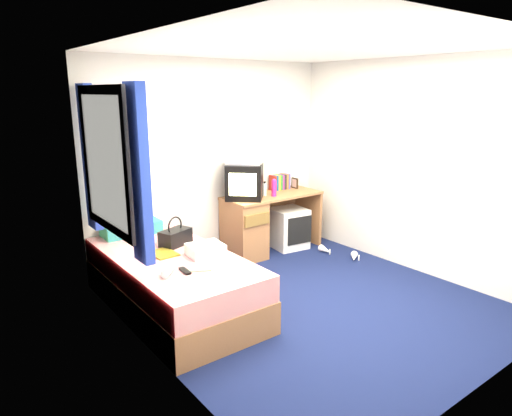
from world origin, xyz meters
TOP-DOWN VIEW (x-y plane):
  - ground at (0.00, 0.00)m, footprint 3.40×3.40m
  - room_shell at (0.00, 0.00)m, footprint 3.40×3.40m
  - bed at (-1.10, 0.70)m, footprint 1.01×2.00m
  - pillow at (-1.14, 1.59)m, footprint 0.61×0.40m
  - desk at (0.43, 1.44)m, footprint 1.30×0.55m
  - storage_cube at (0.95, 1.38)m, footprint 0.48×0.48m
  - crt_tv at (0.28, 1.44)m, footprint 0.59×0.59m
  - vcr at (0.28, 1.44)m, footprint 0.50×0.51m
  - book_row at (0.97, 1.60)m, footprint 0.27×0.13m
  - picture_frame at (1.19, 1.53)m, footprint 0.03×0.12m
  - pink_water_bottle at (0.65, 1.32)m, footprint 0.07×0.07m
  - aerosol_can at (0.58, 1.43)m, footprint 0.05×0.05m
  - handbag at (-0.93, 0.94)m, footprint 0.36×0.27m
  - towel at (-0.85, 0.51)m, footprint 0.34×0.30m
  - magazine at (-1.15, 0.77)m, footprint 0.22×0.29m
  - water_bottle at (-1.33, 0.30)m, footprint 0.19×0.19m
  - colour_swatch_fan at (-1.10, 0.21)m, footprint 0.22×0.16m
  - remote_control at (-1.20, 0.26)m, footprint 0.07×0.16m
  - window_assembly at (-1.55, 0.90)m, footprint 0.11×1.42m
  - white_heels at (1.22, 0.70)m, footprint 0.27×0.61m

SIDE VIEW (x-z plane):
  - ground at x=0.00m, z-range 0.00..0.00m
  - white_heels at x=1.22m, z-range -0.01..0.09m
  - storage_cube at x=0.95m, z-range 0.00..0.53m
  - bed at x=-1.10m, z-range 0.00..0.54m
  - desk at x=0.43m, z-range 0.03..0.78m
  - colour_swatch_fan at x=-1.10m, z-range 0.54..0.55m
  - magazine at x=-1.15m, z-range 0.54..0.55m
  - remote_control at x=-1.20m, z-range 0.54..0.56m
  - water_bottle at x=-1.33m, z-range 0.54..0.61m
  - towel at x=-0.85m, z-range 0.54..0.65m
  - pillow at x=-1.14m, z-range 0.54..0.67m
  - handbag at x=-0.93m, z-range 0.48..0.77m
  - picture_frame at x=1.19m, z-range 0.75..0.89m
  - aerosol_can at x=0.58m, z-range 0.75..0.91m
  - pink_water_bottle at x=0.65m, z-range 0.75..0.95m
  - book_row at x=0.97m, z-range 0.75..0.95m
  - crt_tv at x=0.28m, z-range 0.75..1.18m
  - vcr at x=0.28m, z-range 1.18..1.26m
  - window_assembly at x=-1.55m, z-range 0.72..2.12m
  - room_shell at x=0.00m, z-range -0.25..3.15m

